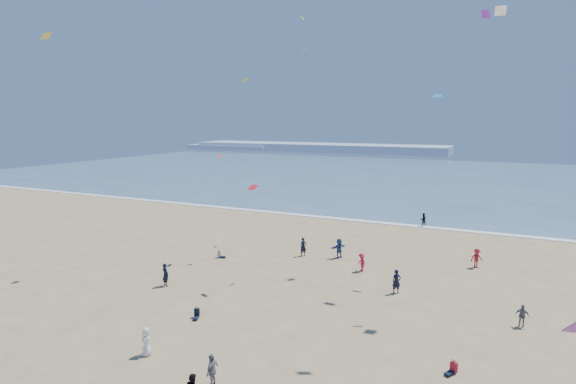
% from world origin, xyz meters
% --- Properties ---
extents(ocean, '(220.00, 100.00, 0.06)m').
position_xyz_m(ocean, '(0.00, 95.00, 0.03)').
color(ocean, '#476B84').
rests_on(ocean, ground).
extents(surf_line, '(220.00, 1.20, 0.08)m').
position_xyz_m(surf_line, '(0.00, 45.00, 0.04)').
color(surf_line, white).
rests_on(surf_line, ground).
extents(headland_far, '(110.00, 20.00, 3.20)m').
position_xyz_m(headland_far, '(-60.00, 170.00, 1.60)').
color(headland_far, '#7A8EA8').
rests_on(headland_far, ground).
extents(headland_near, '(40.00, 14.00, 2.00)m').
position_xyz_m(headland_near, '(-100.00, 165.00, 1.00)').
color(headland_near, '#7A8EA8').
rests_on(headland_near, ground).
extents(standing_flyers, '(32.85, 56.59, 1.93)m').
position_xyz_m(standing_flyers, '(4.86, 15.94, 0.88)').
color(standing_flyers, silver).
rests_on(standing_flyers, ground).
extents(seated_group, '(23.36, 23.72, 0.84)m').
position_xyz_m(seated_group, '(0.41, 9.83, 0.42)').
color(seated_group, silver).
rests_on(seated_group, ground).
extents(kites_aloft, '(38.85, 36.68, 28.33)m').
position_xyz_m(kites_aloft, '(8.50, 13.90, 14.34)').
color(kites_aloft, white).
rests_on(kites_aloft, ground).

